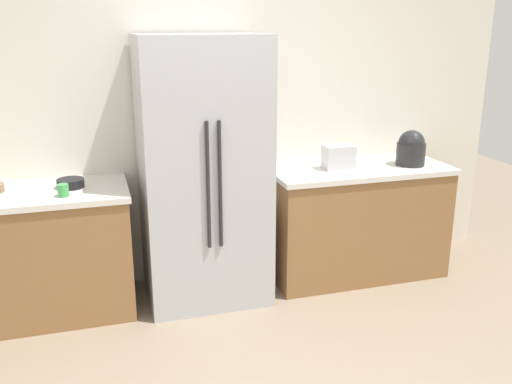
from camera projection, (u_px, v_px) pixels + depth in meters
kitchen_back_panel at (210, 82)px, 4.23m from camera, size 4.87×0.10×3.07m
counter_left at (13, 256)px, 3.79m from camera, size 1.57×0.67×0.89m
counter_right at (355, 220)px, 4.49m from camera, size 1.41×0.67×0.89m
refrigerator at (203, 172)px, 3.97m from camera, size 0.86×0.72×1.89m
toaster at (339, 157)px, 4.26m from camera, size 0.23×0.14×0.18m
rice_cooker at (411, 149)px, 4.36m from camera, size 0.22×0.22×0.28m
cup_b at (63, 190)px, 3.59m from camera, size 0.07×0.07×0.08m
bowl_b at (70, 183)px, 3.79m from camera, size 0.18×0.18×0.06m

